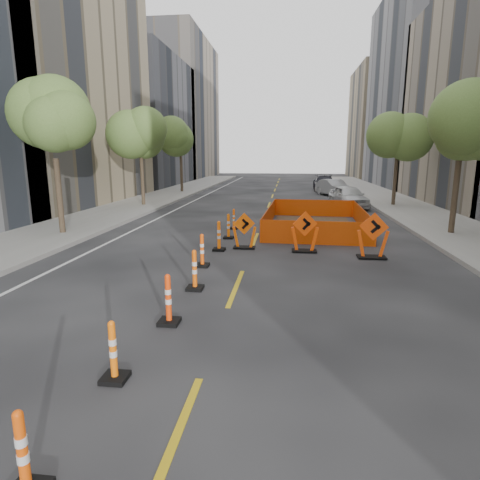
# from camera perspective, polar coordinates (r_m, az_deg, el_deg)

# --- Properties ---
(ground_plane) EXTENTS (140.00, 140.00, 0.00)m
(ground_plane) POSITION_cam_1_polar(r_m,az_deg,el_deg) (7.13, -4.90, -17.06)
(ground_plane) COLOR black
(sidewalk_left) EXTENTS (4.00, 90.00, 0.15)m
(sidewalk_left) POSITION_cam_1_polar(r_m,az_deg,el_deg) (21.10, -22.55, 1.90)
(sidewalk_left) COLOR gray
(sidewalk_left) RESTS_ON ground
(sidewalk_right) EXTENTS (4.00, 90.00, 0.15)m
(sidewalk_right) POSITION_cam_1_polar(r_m,az_deg,el_deg) (19.95, 29.38, 0.72)
(sidewalk_right) COLOR gray
(sidewalk_right) RESTS_ON ground
(bld_left_c) EXTENTS (12.00, 18.00, 26.00)m
(bld_left_c) POSITION_cam_1_polar(r_m,az_deg,el_deg) (33.91, -29.71, 26.95)
(bld_left_c) COLOR tan
(bld_left_c) RESTS_ON ground
(bld_left_d) EXTENTS (12.00, 16.00, 14.00)m
(bld_left_d) POSITION_cam_1_polar(r_m,az_deg,el_deg) (48.98, -15.74, 15.78)
(bld_left_d) COLOR #4C4C51
(bld_left_d) RESTS_ON ground
(bld_left_e) EXTENTS (12.00, 20.00, 20.00)m
(bld_left_e) POSITION_cam_1_polar(r_m,az_deg,el_deg) (64.69, -10.12, 17.70)
(bld_left_e) COLOR gray
(bld_left_e) RESTS_ON ground
(bld_right_d) EXTENTS (12.00, 18.00, 20.00)m
(bld_right_d) POSITION_cam_1_polar(r_m,az_deg,el_deg) (49.31, 26.80, 18.46)
(bld_right_d) COLOR gray
(bld_right_d) RESTS_ON ground
(bld_right_e) EXTENTS (12.00, 14.00, 16.00)m
(bld_right_e) POSITION_cam_1_polar(r_m,az_deg,el_deg) (66.72, 21.20, 15.19)
(bld_right_e) COLOR tan
(bld_right_e) RESTS_ON ground
(tree_l_b) EXTENTS (2.80, 2.80, 5.95)m
(tree_l_b) POSITION_cam_1_polar(r_m,az_deg,el_deg) (18.83, -25.05, 14.20)
(tree_l_b) COLOR #382B1E
(tree_l_b) RESTS_ON ground
(tree_l_c) EXTENTS (2.80, 2.80, 5.95)m
(tree_l_c) POSITION_cam_1_polar(r_m,az_deg,el_deg) (27.86, -13.99, 13.91)
(tree_l_c) COLOR #382B1E
(tree_l_c) RESTS_ON ground
(tree_l_d) EXTENTS (2.80, 2.80, 5.95)m
(tree_l_d) POSITION_cam_1_polar(r_m,az_deg,el_deg) (37.39, -8.46, 13.57)
(tree_l_d) COLOR #382B1E
(tree_l_d) RESTS_ON ground
(tree_r_b) EXTENTS (2.80, 2.80, 5.95)m
(tree_r_b) POSITION_cam_1_polar(r_m,az_deg,el_deg) (19.46, 29.08, 13.72)
(tree_r_b) COLOR #382B1E
(tree_r_b) RESTS_ON ground
(tree_r_c) EXTENTS (2.80, 2.80, 5.95)m
(tree_r_c) POSITION_cam_1_polar(r_m,az_deg,el_deg) (28.99, 21.59, 13.35)
(tree_r_c) COLOR #382B1E
(tree_r_c) RESTS_ON ground
(channelizer_1) EXTENTS (0.39, 0.39, 1.00)m
(channelizer_1) POSITION_cam_1_polar(r_m,az_deg,el_deg) (5.10, -28.52, -25.16)
(channelizer_1) COLOR #F0500A
(channelizer_1) RESTS_ON ground
(channelizer_2) EXTENTS (0.39, 0.39, 1.00)m
(channelizer_2) POSITION_cam_1_polar(r_m,az_deg,el_deg) (6.71, -17.61, -14.80)
(channelizer_2) COLOR orange
(channelizer_2) RESTS_ON ground
(channelizer_3) EXTENTS (0.43, 0.43, 1.08)m
(channelizer_3) POSITION_cam_1_polar(r_m,az_deg,el_deg) (8.49, -10.16, -8.29)
(channelizer_3) COLOR #FF400A
(channelizer_3) RESTS_ON ground
(channelizer_4) EXTENTS (0.42, 0.42, 1.07)m
(channelizer_4) POSITION_cam_1_polar(r_m,az_deg,el_deg) (10.49, -6.48, -4.23)
(channelizer_4) COLOR #F0590A
(channelizer_4) RESTS_ON ground
(channelizer_5) EXTENTS (0.42, 0.42, 1.05)m
(channelizer_5) POSITION_cam_1_polar(r_m,az_deg,el_deg) (12.61, -5.42, -1.46)
(channelizer_5) COLOR #F3500A
(channelizer_5) RESTS_ON ground
(channelizer_6) EXTENTS (0.43, 0.43, 1.10)m
(channelizer_6) POSITION_cam_1_polar(r_m,az_deg,el_deg) (14.67, -3.01, 0.59)
(channelizer_6) COLOR #FF620A
(channelizer_6) RESTS_ON ground
(channelizer_7) EXTENTS (0.41, 0.41, 1.05)m
(channelizer_7) POSITION_cam_1_polar(r_m,az_deg,el_deg) (16.79, -1.65, 1.98)
(channelizer_7) COLOR #E05C09
(channelizer_7) RESTS_ON ground
(channelizer_8) EXTENTS (0.38, 0.38, 0.96)m
(channelizer_8) POSITION_cam_1_polar(r_m,az_deg,el_deg) (18.94, -0.89, 3.01)
(channelizer_8) COLOR #FA5B0A
(channelizer_8) RESTS_ON ground
(chevron_sign_left) EXTENTS (1.04, 0.83, 1.36)m
(chevron_sign_left) POSITION_cam_1_polar(r_m,az_deg,el_deg) (14.97, 0.62, 1.33)
(chevron_sign_left) COLOR #FC5F0A
(chevron_sign_left) RESTS_ON ground
(chevron_sign_center) EXTENTS (1.12, 0.85, 1.49)m
(chevron_sign_center) POSITION_cam_1_polar(r_m,az_deg,el_deg) (14.58, 9.20, 1.16)
(chevron_sign_center) COLOR #FF4B0A
(chevron_sign_center) RESTS_ON ground
(chevron_sign_right) EXTENTS (1.17, 0.85, 1.58)m
(chevron_sign_right) POSITION_cam_1_polar(r_m,az_deg,el_deg) (14.22, 18.39, 0.59)
(chevron_sign_right) COLOR #E04209
(chevron_sign_right) RESTS_ON ground
(safety_fence) EXTENTS (4.73, 7.71, 0.94)m
(safety_fence) POSITION_cam_1_polar(r_m,az_deg,el_deg) (19.61, 10.61, 3.08)
(safety_fence) COLOR orange
(safety_fence) RESTS_ON ground
(parked_car_near) EXTENTS (2.51, 4.55, 1.47)m
(parked_car_near) POSITION_cam_1_polar(r_m,az_deg,el_deg) (27.68, 15.18, 5.99)
(parked_car_near) COLOR silver
(parked_car_near) RESTS_ON ground
(parked_car_mid) EXTENTS (2.98, 4.47, 1.39)m
(parked_car_mid) POSITION_cam_1_polar(r_m,az_deg,el_deg) (35.26, 13.17, 7.26)
(parked_car_mid) COLOR #9B9CA0
(parked_car_mid) RESTS_ON ground
(parked_car_far) EXTENTS (2.19, 5.11, 1.47)m
(parked_car_far) POSITION_cam_1_polar(r_m,az_deg,el_deg) (40.55, 11.88, 7.96)
(parked_car_far) COLOR black
(parked_car_far) RESTS_ON ground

